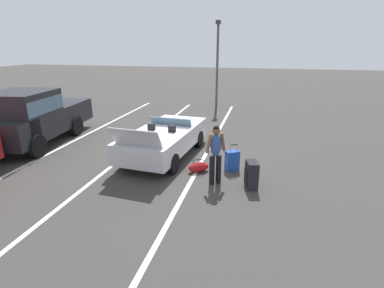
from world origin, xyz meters
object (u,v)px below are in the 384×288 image
(parking_lamp_post, at_px, (217,58))
(convertible_car, at_px, (167,138))
(traveler_person, at_px, (216,152))
(parked_pickup_truck_far, at_px, (32,116))
(duffel_bag, at_px, (199,167))
(suitcase_medium_bright, at_px, (232,161))
(suitcase_large_black, at_px, (251,175))

(parking_lamp_post, bearing_deg, convertible_car, 177.41)
(traveler_person, relative_size, parking_lamp_post, 0.34)
(parked_pickup_truck_far, height_order, parking_lamp_post, parking_lamp_post)
(duffel_bag, height_order, parking_lamp_post, parking_lamp_post)
(suitcase_medium_bright, relative_size, parking_lamp_post, 0.17)
(traveler_person, xyz_separation_m, parking_lamp_post, (10.55, 1.62, 1.94))
(suitcase_medium_bright, height_order, parking_lamp_post, parking_lamp_post)
(convertible_car, xyz_separation_m, suitcase_medium_bright, (-0.94, -2.37, -0.28))
(suitcase_large_black, bearing_deg, traveler_person, -16.31)
(duffel_bag, bearing_deg, parking_lamp_post, 5.85)
(convertible_car, distance_m, suitcase_large_black, 3.59)
(convertible_car, bearing_deg, suitcase_medium_bright, -106.22)
(suitcase_large_black, height_order, parked_pickup_truck_far, parked_pickup_truck_far)
(convertible_car, height_order, duffel_bag, convertible_car)
(suitcase_large_black, relative_size, suitcase_medium_bright, 0.86)
(suitcase_large_black, xyz_separation_m, parking_lamp_post, (10.57, 2.60, 2.50))
(suitcase_large_black, relative_size, duffel_bag, 1.06)
(parked_pickup_truck_far, bearing_deg, suitcase_large_black, 71.72)
(duffel_bag, bearing_deg, parked_pickup_truck_far, 80.31)
(convertible_car, height_order, parking_lamp_post, parking_lamp_post)
(suitcase_large_black, relative_size, parking_lamp_post, 0.15)
(convertible_car, relative_size, suitcase_large_black, 5.87)
(suitcase_medium_bright, distance_m, parking_lamp_post, 10.07)
(parked_pickup_truck_far, bearing_deg, parking_lamp_post, 141.63)
(convertible_car, distance_m, parking_lamp_post, 8.90)
(suitcase_large_black, height_order, suitcase_medium_bright, suitcase_medium_bright)
(convertible_car, height_order, suitcase_medium_bright, convertible_car)
(convertible_car, relative_size, duffel_bag, 6.21)
(suitcase_medium_bright, distance_m, traveler_person, 1.24)
(duffel_bag, distance_m, traveler_person, 1.19)
(suitcase_large_black, bearing_deg, duffel_bag, -38.48)
(suitcase_medium_bright, relative_size, duffel_bag, 1.23)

